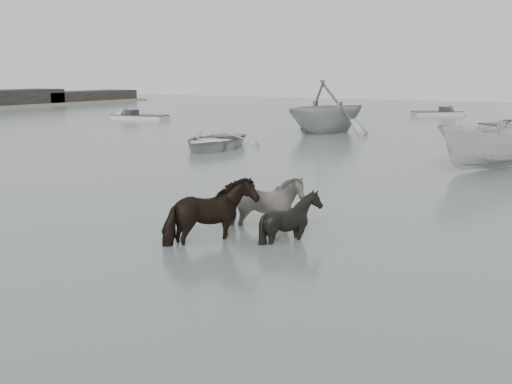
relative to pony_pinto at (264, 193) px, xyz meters
The scene contains 10 objects.
ground 2.00m from the pony_pinto, 78.08° to the right, with size 140.00×140.00×0.00m, color #55655D.
pony_pinto is the anchor object (origin of this frame).
pony_dark 1.83m from the pony_pinto, 97.35° to the right, with size 1.71×1.46×1.72m, color black.
pony_black 1.33m from the pony_pinto, 33.40° to the right, with size 1.17×1.32×1.45m, color black.
rowboat_lead 15.62m from the pony_pinto, 128.58° to the left, with size 3.49×4.88×1.01m, color #BBBCB7.
rowboat_trail 23.93m from the pony_pinto, 110.74° to the left, with size 5.32×6.16×3.25m, color #989A98.
boat_small 12.52m from the pony_pinto, 77.17° to the left, with size 1.92×5.09×1.97m, color #B6B7B2.
skiff_outer 35.02m from the pony_pinto, 135.30° to the left, with size 5.87×1.60×0.75m, color #B4B5B0, non-canonical shape.
skiff_mid 28.90m from the pony_pinto, 88.75° to the left, with size 5.28×1.60×0.75m, color #949694, non-canonical shape.
skiff_far 41.09m from the pony_pinto, 99.56° to the left, with size 5.48×1.60×0.75m, color #A1A4A1, non-canonical shape.
Camera 1 is at (6.97, -11.02, 3.62)m, focal length 45.00 mm.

